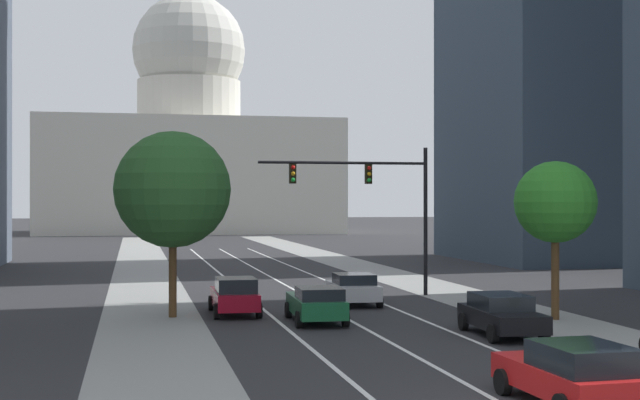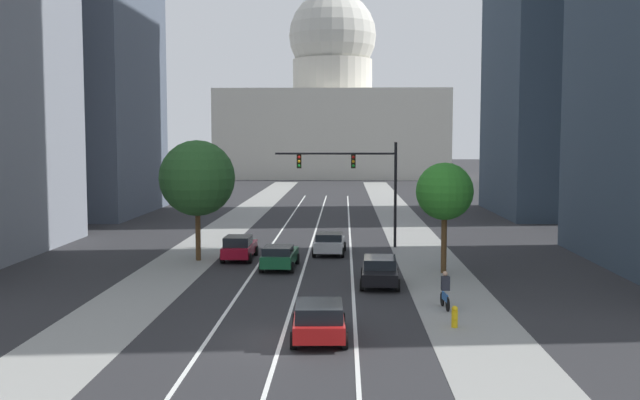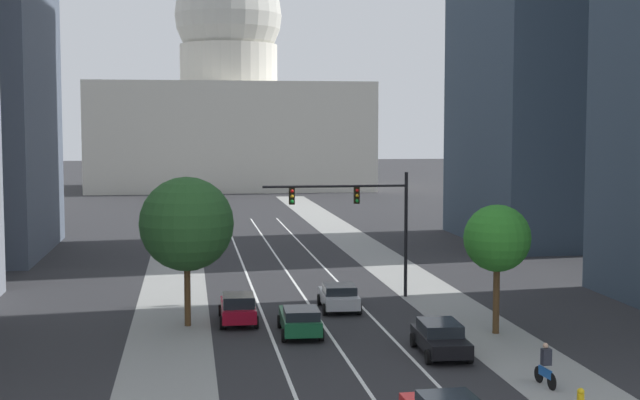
% 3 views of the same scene
% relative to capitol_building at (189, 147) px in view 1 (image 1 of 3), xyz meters
% --- Properties ---
extents(ground_plane, '(400.00, 400.00, 0.00)m').
position_rel_capitol_building_xyz_m(ground_plane, '(0.00, -78.50, -13.06)').
color(ground_plane, '#2B2B2D').
extents(sidewalk_left, '(4.00, 130.00, 0.01)m').
position_rel_capitol_building_xyz_m(sidewalk_left, '(-7.68, -83.50, -13.05)').
color(sidewalk_left, gray).
rests_on(sidewalk_left, ground).
extents(sidewalk_right, '(4.00, 130.00, 0.01)m').
position_rel_capitol_building_xyz_m(sidewalk_right, '(7.68, -83.50, -13.05)').
color(sidewalk_right, gray).
rests_on(sidewalk_right, ground).
extents(lane_stripe_left, '(0.16, 90.00, 0.01)m').
position_rel_capitol_building_xyz_m(lane_stripe_left, '(-2.84, -93.50, -13.04)').
color(lane_stripe_left, white).
rests_on(lane_stripe_left, ground).
extents(lane_stripe_center, '(0.16, 90.00, 0.01)m').
position_rel_capitol_building_xyz_m(lane_stripe_center, '(0.00, -93.50, -13.04)').
color(lane_stripe_center, white).
rests_on(lane_stripe_center, ground).
extents(lane_stripe_right, '(0.16, 90.00, 0.01)m').
position_rel_capitol_building_xyz_m(lane_stripe_right, '(2.84, -93.50, -13.04)').
color(lane_stripe_right, white).
rests_on(lane_stripe_right, ground).
extents(capitol_building, '(43.87, 24.81, 37.62)m').
position_rel_capitol_building_xyz_m(capitol_building, '(0.00, 0.00, 0.00)').
color(capitol_building, beige).
rests_on(capitol_building, ground).
extents(car_black, '(2.18, 4.54, 1.45)m').
position_rel_capitol_building_xyz_m(car_black, '(4.26, -107.89, -12.29)').
color(car_black, black).
rests_on(car_black, ground).
extents(car_crimson, '(1.97, 4.40, 1.58)m').
position_rel_capitol_building_xyz_m(car_crimson, '(-4.26, -100.21, -12.25)').
color(car_crimson, maroon).
rests_on(car_crimson, ground).
extents(car_green, '(2.13, 4.52, 1.45)m').
position_rel_capitol_building_xyz_m(car_green, '(-1.43, -103.32, -12.30)').
color(car_green, '#14512D').
rests_on(car_green, ground).
extents(car_red, '(2.25, 4.30, 1.52)m').
position_rel_capitol_building_xyz_m(car_red, '(1.43, -118.46, -12.26)').
color(car_red, red).
rests_on(car_red, ground).
extents(car_silver, '(2.20, 4.07, 1.44)m').
position_rel_capitol_building_xyz_m(car_silver, '(1.42, -97.80, -12.30)').
color(car_silver, '#B2B5BA').
rests_on(car_silver, ground).
extents(traffic_signal_mast, '(8.57, 0.39, 7.41)m').
position_rel_capitol_building_xyz_m(traffic_signal_mast, '(3.37, -94.53, -7.88)').
color(traffic_signal_mast, black).
rests_on(traffic_signal_mast, ground).
extents(street_tree_mid_left, '(4.75, 4.75, 7.58)m').
position_rel_capitol_building_xyz_m(street_tree_mid_left, '(-6.82, -100.50, -7.86)').
color(street_tree_mid_left, '#51381E').
rests_on(street_tree_mid_left, ground).
extents(street_tree_far_right, '(3.26, 3.26, 6.32)m').
position_rel_capitol_building_xyz_m(street_tree_far_right, '(8.06, -104.38, -8.39)').
color(street_tree_far_right, '#51381E').
rests_on(street_tree_far_right, ground).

